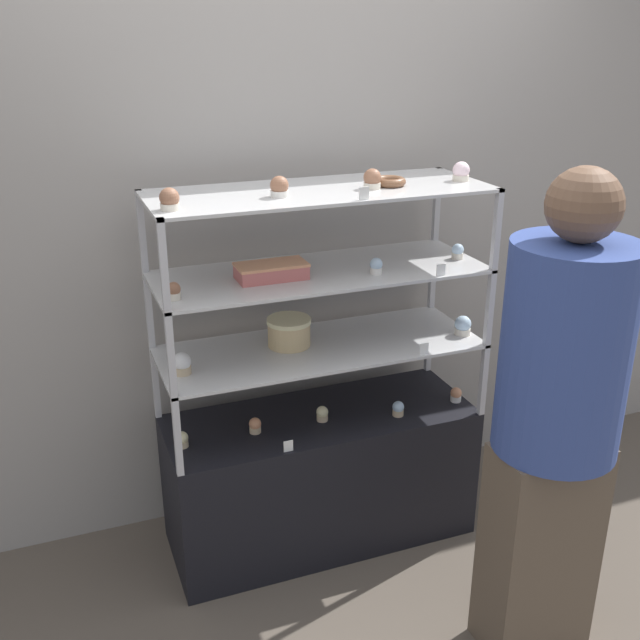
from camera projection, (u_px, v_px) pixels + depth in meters
The scene contains 28 objects.
ground_plane at pixel (320, 532), 3.23m from camera, with size 20.00×20.00×0.00m, color brown.
back_wall at pixel (287, 218), 3.08m from camera, with size 8.00×0.05×2.60m.
display_base at pixel (320, 476), 3.13m from camera, with size 1.25×0.47×0.58m.
display_riser_lower at pixel (320, 350), 2.92m from camera, with size 1.25×0.47×0.31m.
display_riser_middle at pixel (320, 276), 2.80m from camera, with size 1.25×0.47×0.31m.
display_riser_upper at pixel (320, 195), 2.69m from camera, with size 1.25×0.47×0.31m.
layer_cake_centerpiece at pixel (289, 332), 2.89m from camera, with size 0.17×0.17×0.11m.
sheet_cake_frosted at pixel (271, 271), 2.70m from camera, with size 0.26×0.13×0.06m.
cupcake_0 at pixel (182, 440), 2.78m from camera, with size 0.05×0.05×0.06m.
cupcake_1 at pixel (255, 425), 2.88m from camera, with size 0.05×0.05×0.06m.
cupcake_2 at pixel (322, 414), 2.97m from camera, with size 0.05×0.05×0.06m.
cupcake_3 at pixel (398, 409), 3.01m from camera, with size 0.05×0.05×0.06m.
cupcake_4 at pixel (456, 395), 3.12m from camera, with size 0.05×0.05×0.06m.
price_tag_0 at pixel (288, 446), 2.76m from camera, with size 0.04×0.00×0.04m.
cupcake_5 at pixel (182, 364), 2.66m from camera, with size 0.07×0.07×0.08m.
cupcake_6 at pixel (463, 326), 3.00m from camera, with size 0.07×0.07×0.08m.
price_tag_1 at pixel (424, 349), 2.83m from camera, with size 0.04×0.00×0.04m.
cupcake_7 at pixel (174, 291), 2.49m from camera, with size 0.05×0.05×0.06m.
cupcake_8 at pixel (376, 266), 2.75m from camera, with size 0.05×0.05×0.06m.
cupcake_9 at pixel (458, 252), 2.93m from camera, with size 0.05×0.05×0.06m.
price_tag_2 at pixel (441, 270), 2.73m from camera, with size 0.04×0.00×0.04m.
cupcake_10 at pixel (169, 200), 2.37m from camera, with size 0.06×0.06×0.07m.
cupcake_11 at pixel (279, 187), 2.55m from camera, with size 0.06×0.06×0.07m.
cupcake_12 at pixel (372, 179), 2.68m from camera, with size 0.06×0.06×0.07m.
cupcake_13 at pixel (461, 172), 2.82m from camera, with size 0.06×0.06×0.07m.
price_tag_3 at pixel (364, 193), 2.51m from camera, with size 0.04×0.00×0.04m.
donut_glazed at pixel (389, 181), 2.74m from camera, with size 0.12×0.12×0.03m.
customer_figure at pixel (556, 415), 2.36m from camera, with size 0.39×0.39×1.68m.
Camera 1 is at (-0.96, -2.49, 2.05)m, focal length 42.00 mm.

